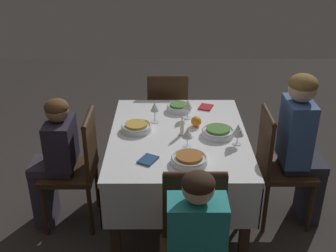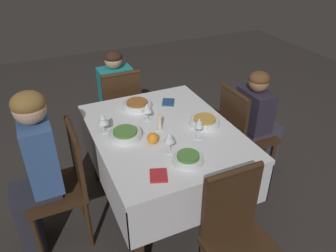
% 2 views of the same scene
% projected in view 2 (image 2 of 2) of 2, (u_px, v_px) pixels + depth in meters
% --- Properties ---
extents(ground_plane, '(8.00, 8.00, 0.00)m').
position_uv_depth(ground_plane, '(164.00, 204.00, 2.68)').
color(ground_plane, '#332D2B').
extents(dining_table, '(1.22, 0.96, 0.72)m').
position_uv_depth(dining_table, '(164.00, 142.00, 2.36)').
color(dining_table, silver).
rests_on(dining_table, ground_plane).
extents(chair_north, '(0.38, 0.38, 0.89)m').
position_uv_depth(chair_north, '(63.00, 181.00, 2.17)').
color(chair_north, '#382314').
rests_on(chair_north, ground_plane).
extents(chair_south, '(0.38, 0.38, 0.89)m').
position_uv_depth(chair_south, '(242.00, 131.00, 2.71)').
color(chair_south, '#382314').
rests_on(chair_south, ground_plane).
extents(chair_east, '(0.38, 0.38, 0.89)m').
position_uv_depth(chair_east, '(120.00, 108.00, 3.06)').
color(chair_east, '#382314').
rests_on(chair_east, ground_plane).
extents(chair_west, '(0.38, 0.38, 0.89)m').
position_uv_depth(chair_west, '(239.00, 237.00, 1.78)').
color(chair_west, '#382314').
rests_on(chair_west, ground_plane).
extents(person_adult_denim, '(0.30, 0.34, 1.17)m').
position_uv_depth(person_adult_denim, '(35.00, 167.00, 2.03)').
color(person_adult_denim, '#282833').
rests_on(person_adult_denim, ground_plane).
extents(person_child_dark, '(0.30, 0.33, 1.00)m').
position_uv_depth(person_child_dark, '(259.00, 121.00, 2.73)').
color(person_child_dark, '#383342').
rests_on(person_child_dark, ground_plane).
extents(person_child_teal, '(0.33, 0.30, 1.01)m').
position_uv_depth(person_child_teal, '(115.00, 95.00, 3.15)').
color(person_child_teal, '#383342').
rests_on(person_child_teal, ground_plane).
extents(bowl_north, '(0.23, 0.23, 0.06)m').
position_uv_depth(bowl_north, '(125.00, 134.00, 2.20)').
color(bowl_north, silver).
rests_on(bowl_north, dining_table).
extents(wine_glass_north, '(0.08, 0.08, 0.15)m').
position_uv_depth(wine_glass_north, '(103.00, 119.00, 2.22)').
color(wine_glass_north, white).
rests_on(wine_glass_north, dining_table).
extents(bowl_south, '(0.22, 0.22, 0.06)m').
position_uv_depth(bowl_south, '(205.00, 121.00, 2.35)').
color(bowl_south, silver).
rests_on(bowl_south, dining_table).
extents(wine_glass_south, '(0.06, 0.06, 0.16)m').
position_uv_depth(wine_glass_south, '(199.00, 124.00, 2.15)').
color(wine_glass_south, white).
rests_on(wine_glass_south, dining_table).
extents(bowl_east, '(0.23, 0.23, 0.06)m').
position_uv_depth(bowl_east, '(137.00, 105.00, 2.57)').
color(bowl_east, silver).
rests_on(bowl_east, dining_table).
extents(wine_glass_east, '(0.07, 0.07, 0.13)m').
position_uv_depth(wine_glass_east, '(147.00, 108.00, 2.37)').
color(wine_glass_east, white).
rests_on(wine_glass_east, dining_table).
extents(bowl_west, '(0.19, 0.19, 0.06)m').
position_uv_depth(bowl_west, '(188.00, 158.00, 1.97)').
color(bowl_west, silver).
rests_on(bowl_west, dining_table).
extents(wine_glass_west, '(0.07, 0.07, 0.15)m').
position_uv_depth(wine_glass_west, '(169.00, 138.00, 2.02)').
color(wine_glass_west, white).
rests_on(wine_glass_west, dining_table).
extents(candle_centerpiece, '(0.05, 0.05, 0.14)m').
position_uv_depth(candle_centerpiece, '(160.00, 123.00, 2.28)').
color(candle_centerpiece, beige).
rests_on(candle_centerpiece, dining_table).
extents(orange_fruit, '(0.08, 0.08, 0.08)m').
position_uv_depth(orange_fruit, '(153.00, 138.00, 2.14)').
color(orange_fruit, orange).
rests_on(orange_fruit, dining_table).
extents(napkin_red_folded, '(0.15, 0.14, 0.01)m').
position_uv_depth(napkin_red_folded, '(168.00, 102.00, 2.65)').
color(napkin_red_folded, navy).
rests_on(napkin_red_folded, dining_table).
extents(napkin_spare_side, '(0.14, 0.13, 0.01)m').
position_uv_depth(napkin_spare_side, '(158.00, 175.00, 1.87)').
color(napkin_spare_side, '#AD2328').
rests_on(napkin_spare_side, dining_table).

